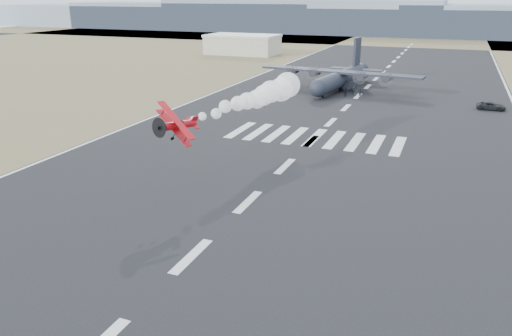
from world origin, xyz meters
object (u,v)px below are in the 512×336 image
Objects in this scene: hangar_left at (243,44)px; transport_aircraft at (341,77)px; crew_g at (310,87)px; crew_c at (354,91)px; crew_b at (345,92)px; crew_f at (329,90)px; crew_e at (291,88)px; aerobatic_biplane at (176,125)px; support_vehicle at (491,106)px; crew_a at (360,93)px; crew_h at (329,89)px; crew_d at (340,88)px.

transport_aircraft reaches higher than hangar_left.
crew_g is at bearing -134.69° from transport_aircraft.
hangar_left reaches higher than crew_c.
crew_f is at bearing -40.87° from crew_b.
crew_b reaches higher than crew_f.
crew_e is at bearing -137.36° from transport_aircraft.
support_vehicle is (32.73, 56.52, -6.82)m from aerobatic_biplane.
transport_aircraft is 20.25× the size of crew_a.
crew_e is at bearing 85.64° from support_vehicle.
crew_c is 5.61m from crew_h.
crew_h is at bearing -52.55° from hangar_left.
crew_g reaches higher than crew_f.
transport_aircraft is 22.50× the size of crew_h.
crew_d is 2.33m from crew_h.
crew_d is 10.58m from crew_e.
crew_f is at bearing -53.02° from hangar_left.
crew_h is (-4.19, 2.84, -0.00)m from crew_b.
crew_c is 1.14× the size of crew_e.
crew_g is (3.75, 2.21, 0.03)m from crew_e.
hangar_left reaches higher than support_vehicle.
hangar_left is at bearing 119.22° from aerobatic_biplane.
crew_c is (-1.73, 2.34, -0.01)m from crew_a.
support_vehicle is at bearing 38.28° from crew_d.
hangar_left is 78.77m from crew_c.
crew_d reaches higher than support_vehicle.
crew_e is (-12.22, 0.92, -0.03)m from crew_b.
crew_e is 0.97× the size of crew_h.
support_vehicle is at bearing 114.82° from crew_f.
crew_g is at bearing -125.94° from crew_d.
hangar_left is 13.84× the size of crew_d.
crew_e is at bearing 105.83° from aerobatic_biplane.
aerobatic_biplane is at bearing -84.64° from transport_aircraft.
crew_b is at bearing -10.15° from crew_d.
crew_e reaches higher than support_vehicle.
transport_aircraft is 11.88m from crew_e.
crew_g is (-3.31, 62.67, -6.71)m from aerobatic_biplane.
crew_a is (8.24, 59.13, -6.62)m from aerobatic_biplane.
hangar_left is at bearing -110.11° from crew_f.
crew_b is at bearing 102.50° from crew_f.
crew_e is at bearing -24.76° from crew_b.
hangar_left is at bearing -147.83° from crew_a.
transport_aircraft reaches higher than crew_b.
support_vehicle is at bearing 87.65° from crew_g.
hangar_left is at bearing -137.79° from crew_g.
transport_aircraft reaches higher than support_vehicle.
crew_c is 5.28m from crew_f.
crew_f is 4.86m from crew_g.
support_vehicle is at bearing 69.09° from aerobatic_biplane.
crew_f reaches higher than crew_e.
crew_c is at bearing -49.74° from hangar_left.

